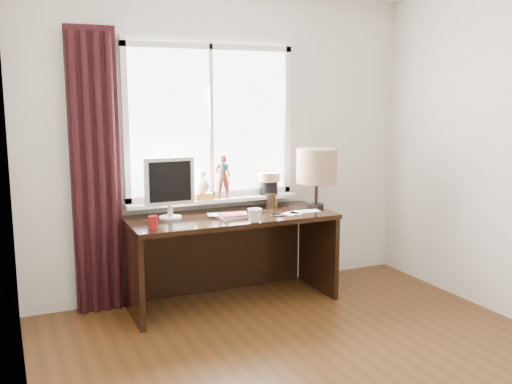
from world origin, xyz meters
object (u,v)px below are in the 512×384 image
laptop (228,215)px  monitor (170,184)px  mug (255,215)px  red_cup (153,222)px  desk (227,241)px  table_lamp (317,167)px

laptop → monitor: size_ratio=0.65×
laptop → mug: bearing=-52.3°
laptop → red_cup: 0.68m
monitor → red_cup: bearing=-126.9°
monitor → laptop: bearing=-16.9°
laptop → red_cup: size_ratio=3.48×
laptop → desk: (0.05, 0.13, -0.26)m
mug → red_cup: 0.79m
mug → desk: size_ratio=0.07×
laptop → mug: mug is taller
mug → table_lamp: table_lamp is taller
mug → desk: mug is taller
red_cup → desk: size_ratio=0.05×
mug → red_cup: bearing=171.8°
laptop → desk: laptop is taller
table_lamp → mug: bearing=-157.6°
monitor → desk: bearing=-0.2°
red_cup → table_lamp: table_lamp is taller
laptop → monitor: (-0.44, 0.13, 0.27)m
red_cup → table_lamp: bearing=7.1°
red_cup → monitor: size_ratio=0.19×
table_lamp → monitor: bearing=175.6°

